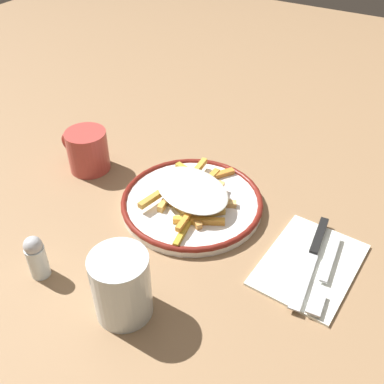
{
  "coord_description": "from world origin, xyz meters",
  "views": [
    {
      "loc": [
        -0.32,
        0.55,
        0.55
      ],
      "look_at": [
        0.0,
        0.0,
        0.04
      ],
      "focal_mm": 42.24,
      "sensor_mm": 36.0,
      "label": 1
    }
  ],
  "objects": [
    {
      "name": "ground_plane",
      "position": [
        0.0,
        0.0,
        0.0
      ],
      "size": [
        2.6,
        2.6,
        0.0
      ],
      "primitive_type": "plane",
      "color": "#906D4B"
    },
    {
      "name": "plate",
      "position": [
        0.0,
        0.0,
        0.01
      ],
      "size": [
        0.26,
        0.26,
        0.02
      ],
      "color": "white",
      "rests_on": "ground_plane"
    },
    {
      "name": "fries_heap",
      "position": [
        0.0,
        0.0,
        0.03
      ],
      "size": [
        0.19,
        0.24,
        0.03
      ],
      "color": "gold",
      "rests_on": "plate"
    },
    {
      "name": "napkin",
      "position": [
        -0.24,
        0.03,
        0.0
      ],
      "size": [
        0.15,
        0.2,
        0.01
      ],
      "primitive_type": "cube",
      "rotation": [
        0.0,
        0.0,
        -0.07
      ],
      "color": "white",
      "rests_on": "ground_plane"
    },
    {
      "name": "fork",
      "position": [
        -0.27,
        0.04,
        0.01
      ],
      "size": [
        0.03,
        0.18,
        0.01
      ],
      "color": "silver",
      "rests_on": "napkin"
    },
    {
      "name": "knife",
      "position": [
        -0.24,
        0.01,
        0.01
      ],
      "size": [
        0.04,
        0.21,
        0.01
      ],
      "color": "black",
      "rests_on": "napkin"
    },
    {
      "name": "water_glass",
      "position": [
        -0.03,
        0.25,
        0.05
      ],
      "size": [
        0.08,
        0.08,
        0.11
      ],
      "primitive_type": "cylinder",
      "color": "silver",
      "rests_on": "ground_plane"
    },
    {
      "name": "coffee_mug",
      "position": [
        0.25,
        -0.0,
        0.04
      ],
      "size": [
        0.11,
        0.08,
        0.09
      ],
      "color": "#B6403A",
      "rests_on": "ground_plane"
    },
    {
      "name": "salt_shaker",
      "position": [
        0.12,
        0.26,
        0.04
      ],
      "size": [
        0.03,
        0.03,
        0.08
      ],
      "color": "silver",
      "rests_on": "ground_plane"
    }
  ]
}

